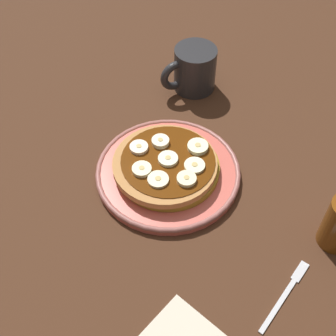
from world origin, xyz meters
TOP-DOWN VIEW (x-y plane):
  - ground_plane at (0.00, 0.00)cm, footprint 140.00×140.00cm
  - plate at (0.00, 0.00)cm, footprint 24.36×24.36cm
  - pancake_stack at (0.34, 0.10)cm, footprint 17.67×17.55cm
  - banana_slice_0 at (-0.32, -0.28)cm, footprint 3.29×3.29cm
  - banana_slice_1 at (3.35, 3.02)cm, footprint 3.40×3.40cm
  - banana_slice_2 at (-0.60, 5.09)cm, footprint 3.13×3.13cm
  - banana_slice_3 at (-3.14, 3.22)cm, footprint 3.39×3.39cm
  - banana_slice_4 at (-5.62, 0.04)cm, footprint 3.48×3.48cm
  - banana_slice_5 at (-0.65, -3.95)cm, footprint 2.97×2.97cm
  - banana_slice_6 at (4.74, -0.06)cm, footprint 3.17×3.17cm
  - banana_slice_7 at (3.09, -4.50)cm, footprint 3.10×3.10cm
  - coffee_mug at (-15.11, -18.03)cm, footprint 11.61×8.21cm
  - fork at (-4.84, 26.50)cm, footprint 12.25×6.25cm

SIDE VIEW (x-z plane):
  - ground_plane at x=0.00cm, z-range -3.00..0.00cm
  - fork at x=-4.84cm, z-range 0.00..0.50cm
  - plate at x=0.00cm, z-range 0.06..1.67cm
  - pancake_stack at x=0.34cm, z-range 1.33..3.93cm
  - banana_slice_1 at x=3.35cm, z-range 3.75..4.44cm
  - banana_slice_3 at x=-3.14cm, z-range 3.75..4.46cm
  - banana_slice_0 at x=-0.32cm, z-range 3.75..4.56cm
  - banana_slice_7 at x=3.09cm, z-range 3.75..4.59cm
  - banana_slice_6 at x=4.74cm, z-range 3.75..4.62cm
  - banana_slice_2 at x=-0.60cm, z-range 3.75..4.67cm
  - banana_slice_4 at x=-5.62cm, z-range 3.75..4.73cm
  - banana_slice_5 at x=-0.65cm, z-range 3.75..4.79cm
  - coffee_mug at x=-15.11cm, z-range 0.13..8.90cm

